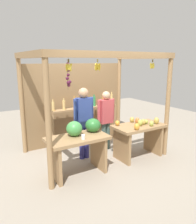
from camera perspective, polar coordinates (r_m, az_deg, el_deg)
name	(u,v)px	position (r m, az deg, el deg)	size (l,w,h in m)	color
ground_plane	(94,153)	(5.48, -1.03, -10.48)	(12.00, 12.00, 0.00)	gray
market_stall	(85,95)	(5.45, -3.37, 4.47)	(2.94, 1.97, 2.35)	#99754C
fruit_counter_left	(80,140)	(4.38, -4.66, -7.21)	(1.22, 0.66, 1.06)	#99754C
fruit_counter_right	(139,133)	(5.18, 10.42, -5.33)	(1.18, 0.66, 0.92)	#99754C
bottle_shelf_unit	(85,115)	(5.87, -3.36, -0.67)	(1.88, 0.22, 1.35)	#99754C
vendor_man	(84,117)	(4.91, -3.68, -1.30)	(0.48, 0.22, 1.62)	navy
vendor_woman	(106,116)	(5.46, 2.05, -0.92)	(0.48, 0.20, 1.47)	#415B53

